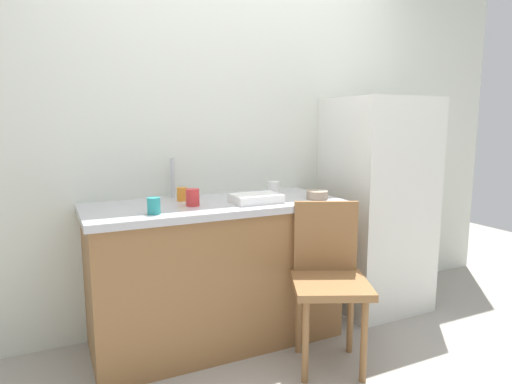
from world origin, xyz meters
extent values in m
cube|color=silver|center=(0.00, 1.00, 1.25)|extent=(4.80, 0.10, 2.51)
cube|color=olive|center=(-0.20, 0.65, 0.41)|extent=(1.46, 0.60, 0.82)
cube|color=#B7B7BC|center=(-0.20, 0.65, 0.84)|extent=(1.50, 0.64, 0.04)
cylinder|color=#B7B7BC|center=(-0.38, 0.90, 0.99)|extent=(0.02, 0.02, 0.25)
cube|color=silver|center=(1.04, 0.65, 0.75)|extent=(0.63, 0.59, 1.50)
cylinder|color=olive|center=(0.05, 0.02, 0.23)|extent=(0.04, 0.04, 0.45)
cylinder|color=olive|center=(0.33, -0.11, 0.23)|extent=(0.04, 0.04, 0.45)
cylinder|color=olive|center=(0.18, 0.29, 0.23)|extent=(0.04, 0.04, 0.45)
cylinder|color=olive|center=(0.45, 0.17, 0.23)|extent=(0.04, 0.04, 0.45)
cube|color=olive|center=(0.25, 0.09, 0.47)|extent=(0.53, 0.53, 0.04)
cube|color=olive|center=(0.33, 0.26, 0.69)|extent=(0.34, 0.18, 0.40)
cube|color=white|center=(0.02, 0.53, 0.89)|extent=(0.28, 0.20, 0.05)
cylinder|color=gray|center=(0.41, 0.47, 0.89)|extent=(0.13, 0.13, 0.05)
cylinder|color=red|center=(-0.35, 0.59, 0.91)|extent=(0.08, 0.08, 0.10)
cylinder|color=white|center=(0.27, 0.79, 0.90)|extent=(0.08, 0.08, 0.08)
cylinder|color=teal|center=(-0.60, 0.46, 0.91)|extent=(0.07, 0.07, 0.09)
cylinder|color=orange|center=(-0.36, 0.77, 0.90)|extent=(0.06, 0.06, 0.08)
camera|label=1|loc=(-1.07, -1.76, 1.33)|focal=30.80mm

